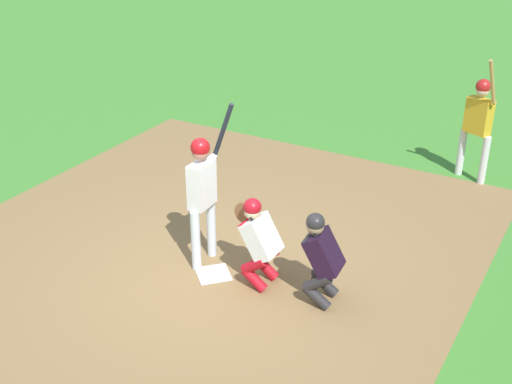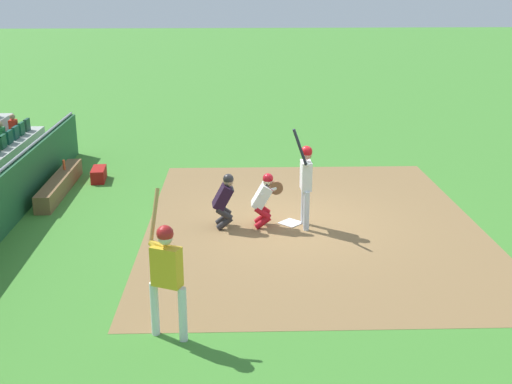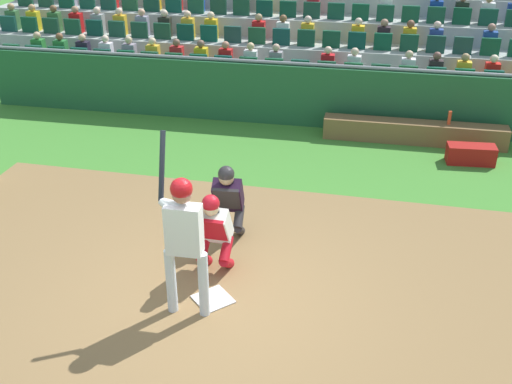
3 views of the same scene
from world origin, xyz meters
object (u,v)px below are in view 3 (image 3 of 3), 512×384
object	(u,v)px
home_plate_umpire	(228,198)
water_bottle_on_bench	(450,118)
catcher_crouching	(213,228)
dugout_bench	(414,132)
batter_at_plate	(183,231)
equipment_duffel_bag	(471,154)
home_plate_marker	(213,299)

from	to	relation	value
home_plate_umpire	water_bottle_on_bench	distance (m)	5.60
catcher_crouching	dugout_bench	world-z (taller)	catcher_crouching
catcher_crouching	water_bottle_on_bench	xyz separation A→B (m)	(-3.48, -5.27, -0.13)
home_plate_umpire	water_bottle_on_bench	size ratio (longest dim) A/B	4.65
batter_at_plate	equipment_duffel_bag	bearing A→B (deg)	-126.64
equipment_duffel_bag	batter_at_plate	bearing A→B (deg)	49.30
home_plate_umpire	equipment_duffel_bag	size ratio (longest dim) A/B	1.43
batter_at_plate	dugout_bench	xyz separation A→B (m)	(-2.93, -6.16, -0.97)
water_bottle_on_bench	equipment_duffel_bag	world-z (taller)	water_bottle_on_bench
home_plate_umpire	home_plate_marker	bearing A→B (deg)	95.80
home_plate_umpire	water_bottle_on_bench	bearing A→B (deg)	-128.59
home_plate_marker	batter_at_plate	bearing A→B (deg)	49.16
water_bottle_on_bench	catcher_crouching	bearing A→B (deg)	56.53
batter_at_plate	home_plate_marker	bearing A→B (deg)	-130.84
home_plate_umpire	batter_at_plate	bearing A→B (deg)	87.01
batter_at_plate	water_bottle_on_bench	bearing A→B (deg)	-120.13
batter_at_plate	water_bottle_on_bench	size ratio (longest dim) A/B	8.57
batter_at_plate	catcher_crouching	bearing A→B (deg)	-96.41
batter_at_plate	dugout_bench	distance (m)	6.89
water_bottle_on_bench	home_plate_marker	bearing A→B (deg)	60.47
catcher_crouching	dugout_bench	size ratio (longest dim) A/B	0.35
dugout_bench	batter_at_plate	bearing A→B (deg)	64.57
equipment_duffel_bag	home_plate_umpire	bearing A→B (deg)	38.30
home_plate_marker	home_plate_umpire	bearing A→B (deg)	-84.20
batter_at_plate	catcher_crouching	world-z (taller)	batter_at_plate
dugout_bench	equipment_duffel_bag	bearing A→B (deg)	141.65
home_plate_marker	home_plate_umpire	world-z (taller)	home_plate_umpire
home_plate_marker	equipment_duffel_bag	xyz separation A→B (m)	(-3.72, -5.05, 0.16)
home_plate_marker	water_bottle_on_bench	size ratio (longest dim) A/B	1.61
equipment_duffel_bag	catcher_crouching	bearing A→B (deg)	44.81
catcher_crouching	water_bottle_on_bench	size ratio (longest dim) A/B	4.64
dugout_bench	water_bottle_on_bench	bearing A→B (deg)	-178.49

